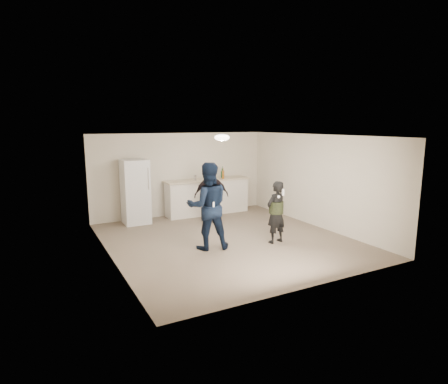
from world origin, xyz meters
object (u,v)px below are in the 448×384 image
fridge (135,192)px  woman (276,212)px  spectator (211,195)px  counter (207,197)px  man (208,206)px  shaker (195,178)px

fridge → woman: fridge is taller
fridge → spectator: size_ratio=1.11×
counter → man: bearing=-115.1°
woman → spectator: size_ratio=0.91×
counter → spectator: (-0.41, -1.13, 0.29)m
man → woman: man is taller
fridge → man: 3.05m
fridge → spectator: bearing=-29.8°
man → woman: 1.65m
counter → woman: woman is taller
shaker → fridge: bearing=179.6°
counter → man: man is taller
fridge → shaker: fridge is taller
counter → shaker: 0.79m
counter → shaker: (-0.43, -0.08, 0.65)m
fridge → man: bearing=-73.7°
fridge → woman: 4.10m
fridge → shaker: 1.84m
counter → spectator: size_ratio=1.60×
shaker → counter: bearing=11.0°
counter → shaker: bearing=-169.0°
counter → shaker: shaker is taller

